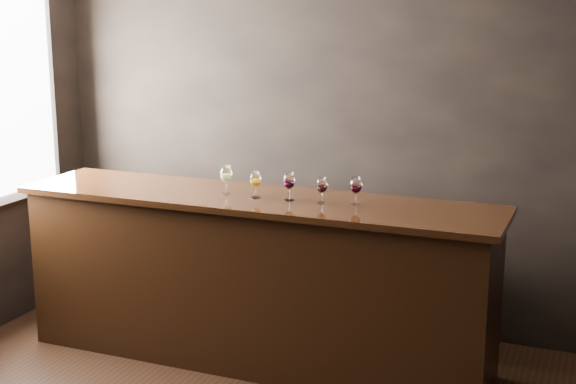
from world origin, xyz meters
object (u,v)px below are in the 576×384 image
at_px(glass_red_b, 322,186).
at_px(glass_red_a, 289,182).
at_px(bar_counter, 256,282).
at_px(glass_red_c, 356,186).
at_px(glass_amber, 255,180).
at_px(glass_white, 226,175).
at_px(back_bar_shelf, 260,269).

bearing_deg(glass_red_b, glass_red_a, -179.51).
distance_m(bar_counter, glass_red_c, 1.00).
bearing_deg(glass_amber, glass_red_b, 2.58).
xyz_separation_m(glass_red_a, glass_red_b, (0.23, 0.00, -0.01)).
bearing_deg(glass_red_c, glass_amber, -174.06).
distance_m(glass_white, glass_amber, 0.23).
distance_m(glass_red_a, glass_red_c, 0.44).
distance_m(glass_white, glass_red_a, 0.46).
xyz_separation_m(back_bar_shelf, glass_amber, (0.31, -0.74, 0.88)).
xyz_separation_m(glass_white, glass_red_b, (0.69, -0.01, -0.02)).
relative_size(bar_counter, glass_red_b, 18.90).
distance_m(back_bar_shelf, glass_amber, 1.19).
height_order(back_bar_shelf, glass_red_c, glass_red_c).
bearing_deg(bar_counter, glass_red_c, 3.28).
height_order(glass_white, glass_red_c, glass_white).
distance_m(back_bar_shelf, glass_white, 1.14).
xyz_separation_m(glass_white, glass_red_a, (0.46, -0.01, -0.01)).
distance_m(bar_counter, glass_white, 0.76).
bearing_deg(glass_white, back_bar_shelf, 96.27).
bearing_deg(glass_red_b, glass_red_c, 12.99).
xyz_separation_m(glass_red_b, glass_red_c, (0.21, 0.05, 0.01)).
height_order(glass_red_a, glass_red_c, glass_red_a).
height_order(glass_amber, glass_red_b, glass_amber).
height_order(glass_amber, glass_red_c, glass_red_c).
bearing_deg(glass_red_b, bar_counter, 178.54).
bearing_deg(glass_red_c, glass_red_b, -167.01).
xyz_separation_m(bar_counter, glass_red_a, (0.25, -0.01, 0.73)).
height_order(glass_white, glass_amber, glass_white).
height_order(bar_counter, glass_amber, glass_amber).
xyz_separation_m(back_bar_shelf, glass_red_c, (0.98, -0.67, 0.88)).
bearing_deg(back_bar_shelf, glass_red_a, -53.33).
bearing_deg(bar_counter, glass_red_a, -2.99).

